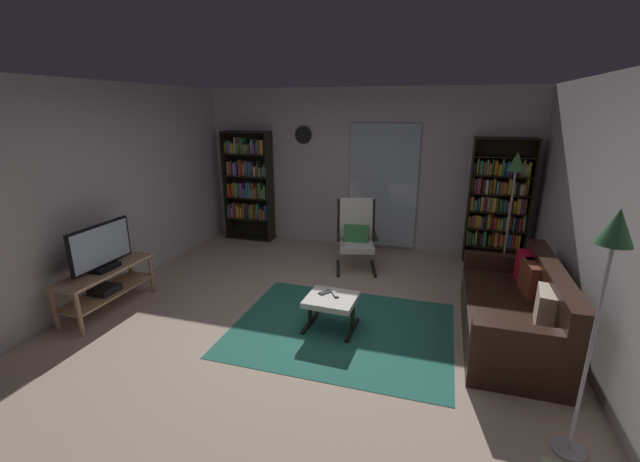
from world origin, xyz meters
The scene contains 18 objects.
ground_plane centered at (0.00, 0.00, 0.00)m, with size 7.02×7.02×0.00m, color tan.
wall_back centered at (0.00, 2.90, 1.30)m, with size 5.60×0.06×2.60m, color silver.
wall_left centered at (-2.70, 0.00, 1.30)m, with size 0.06×6.00×2.60m, color silver.
wall_right centered at (2.70, 0.00, 1.30)m, with size 0.06×6.00×2.60m, color silver.
glass_door_panel centered at (0.36, 2.83, 1.05)m, with size 1.10×0.01×2.00m, color silver.
area_rug centered at (0.38, 0.06, 0.00)m, with size 2.31×1.85×0.01m, color #296F5F.
tv_stand centered at (-2.33, -0.32, 0.34)m, with size 0.42×1.22×0.51m.
television centered at (-2.33, -0.32, 0.76)m, with size 0.20×0.85×0.53m.
bookshelf_near_tv centered at (-1.99, 2.70, 1.01)m, with size 0.85×0.30×1.90m.
bookshelf_near_sofa centered at (2.10, 2.69, 0.92)m, with size 0.85×0.30×1.88m.
leather_sofa centered at (2.12, 0.40, 0.30)m, with size 0.86×1.92×0.81m.
lounge_armchair centered at (0.14, 1.85, 0.53)m, with size 0.71×0.77×1.02m.
ottoman centered at (0.27, 0.04, 0.30)m, with size 0.54×0.50×0.37m.
tv_remote centered at (0.29, 0.10, 0.37)m, with size 0.04×0.14×0.02m, color black.
cell_phone centered at (0.17, 0.12, 0.37)m, with size 0.07×0.14×0.01m, color black.
floor_lamp_by_sofa centered at (2.29, -1.08, 1.42)m, with size 0.22×0.22×1.74m.
floor_lamp_by_shelf centered at (2.18, 2.02, 1.47)m, with size 0.23×0.23×1.75m.
wall_clock centered at (-0.99, 2.82, 1.85)m, with size 0.29×0.03×0.29m.
Camera 1 is at (1.30, -3.76, 2.30)m, focal length 22.96 mm.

